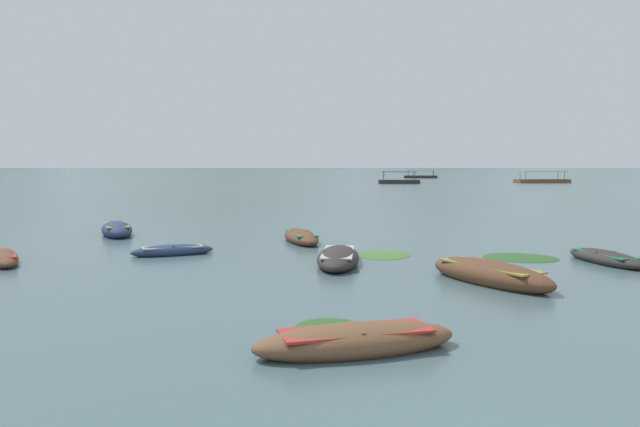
# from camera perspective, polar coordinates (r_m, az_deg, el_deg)

# --- Properties ---
(ground_plane) EXTENTS (6000.00, 6000.00, 0.00)m
(ground_plane) POSITION_cam_1_polar(r_m,az_deg,el_deg) (1505.56, 3.38, 4.50)
(ground_plane) COLOR #476066
(mountain_1) EXTENTS (1131.55, 1131.55, 272.17)m
(mountain_1) POSITION_cam_1_polar(r_m,az_deg,el_deg) (1832.48, -9.87, 8.73)
(mountain_1) COLOR #56665B
(mountain_1) RESTS_ON ground
(mountain_2) EXTENTS (749.11, 749.11, 218.90)m
(mountain_2) POSITION_cam_1_polar(r_m,az_deg,el_deg) (1976.04, 10.59, 7.64)
(mountain_2) COLOR #4C5B56
(mountain_2) RESTS_ON ground
(mountain_3) EXTENTS (804.09, 804.09, 192.89)m
(mountain_3) POSITION_cam_1_polar(r_m,az_deg,el_deg) (2279.67, 24.04, 6.58)
(mountain_3) COLOR slate
(mountain_3) RESTS_ON ground
(rowboat_1) EXTENTS (4.10, 2.47, 0.65)m
(rowboat_1) POSITION_cam_1_polar(r_m,az_deg,el_deg) (11.07, 3.51, -12.24)
(rowboat_1) COLOR brown
(rowboat_1) RESTS_ON ground
(rowboat_2) EXTENTS (3.24, 2.25, 0.50)m
(rowboat_2) POSITION_cam_1_polar(r_m,az_deg,el_deg) (23.32, -14.15, -3.54)
(rowboat_2) COLOR navy
(rowboat_2) RESTS_ON ground
(rowboat_3) EXTENTS (3.16, 4.50, 0.85)m
(rowboat_3) POSITION_cam_1_polar(r_m,az_deg,el_deg) (30.78, -19.17, -1.50)
(rowboat_3) COLOR navy
(rowboat_3) RESTS_ON ground
(rowboat_4) EXTENTS (2.08, 3.87, 0.55)m
(rowboat_4) POSITION_cam_1_polar(r_m,az_deg,el_deg) (23.08, 26.02, -3.91)
(rowboat_4) COLOR #2D2826
(rowboat_4) RESTS_ON ground
(rowboat_5) EXTENTS (2.53, 4.57, 0.68)m
(rowboat_5) POSITION_cam_1_polar(r_m,az_deg,el_deg) (26.57, -1.87, -2.29)
(rowboat_5) COLOR brown
(rowboat_5) RESTS_ON ground
(rowboat_6) EXTENTS (3.66, 4.56, 0.83)m
(rowboat_6) POSITION_cam_1_polar(r_m,az_deg,el_deg) (17.96, 16.19, -5.67)
(rowboat_6) COLOR brown
(rowboat_6) RESTS_ON ground
(rowboat_7) EXTENTS (2.93, 3.57, 0.56)m
(rowboat_7) POSITION_cam_1_polar(r_m,az_deg,el_deg) (23.63, -28.48, -3.81)
(rowboat_7) COLOR brown
(rowboat_7) RESTS_ON ground
(rowboat_8) EXTENTS (1.55, 4.47, 0.71)m
(rowboat_8) POSITION_cam_1_polar(r_m,az_deg,el_deg) (20.49, 1.78, -4.34)
(rowboat_8) COLOR #2D2826
(rowboat_8) RESTS_ON ground
(ferry_0) EXTENTS (11.16, 5.05, 2.54)m
(ferry_0) POSITION_cam_1_polar(r_m,az_deg,el_deg) (127.96, 20.79, 3.01)
(ferry_0) COLOR brown
(ferry_0) RESTS_ON ground
(ferry_1) EXTENTS (7.96, 2.95, 2.54)m
(ferry_1) POSITION_cam_1_polar(r_m,az_deg,el_deg) (115.24, 7.68, 3.12)
(ferry_1) COLOR #2D2826
(ferry_1) RESTS_ON ground
(ferry_2) EXTENTS (9.73, 5.39, 2.54)m
(ferry_2) POSITION_cam_1_polar(r_m,az_deg,el_deg) (169.30, 9.78, 3.57)
(ferry_2) COLOR #2D2826
(ferry_2) RESTS_ON ground
(weed_patch_0) EXTENTS (2.55, 2.90, 0.14)m
(weed_patch_0) POSITION_cam_1_polar(r_m,az_deg,el_deg) (22.67, 6.16, -4.05)
(weed_patch_0) COLOR #477033
(weed_patch_0) RESTS_ON ground
(weed_patch_1) EXTENTS (3.27, 3.01, 0.14)m
(weed_patch_1) POSITION_cam_1_polar(r_m,az_deg,el_deg) (23.12, 18.90, -4.11)
(weed_patch_1) COLOR #2D5628
(weed_patch_1) RESTS_ON ground
(weed_patch_2) EXTENTS (1.76, 1.79, 0.14)m
(weed_patch_2) POSITION_cam_1_polar(r_m,az_deg,el_deg) (12.65, 0.90, -11.03)
(weed_patch_2) COLOR #2D5628
(weed_patch_2) RESTS_ON ground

